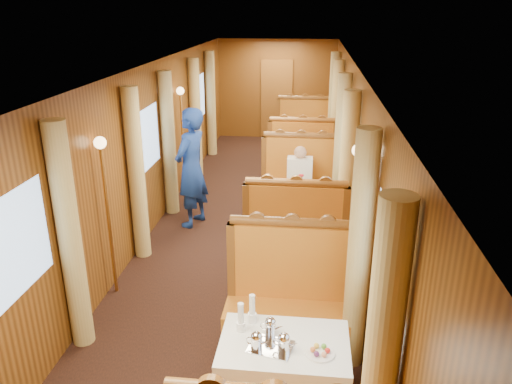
# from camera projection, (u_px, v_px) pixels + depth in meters

# --- Properties ---
(floor) EXTENTS (3.00, 12.00, 0.01)m
(floor) POSITION_uv_depth(u_px,v_px,m) (248.00, 235.00, 7.62)
(floor) COLOR black
(floor) RESTS_ON ground
(ceiling) EXTENTS (3.00, 12.00, 0.01)m
(ceiling) POSITION_uv_depth(u_px,v_px,m) (246.00, 68.00, 6.73)
(ceiling) COLOR silver
(ceiling) RESTS_ON wall_left
(wall_far) EXTENTS (3.00, 0.01, 2.50)m
(wall_far) POSITION_uv_depth(u_px,v_px,m) (277.00, 90.00, 12.75)
(wall_far) COLOR brown
(wall_far) RESTS_ON floor
(wall_left) EXTENTS (0.01, 12.00, 2.50)m
(wall_left) POSITION_uv_depth(u_px,v_px,m) (146.00, 153.00, 7.33)
(wall_left) COLOR brown
(wall_left) RESTS_ON floor
(wall_right) EXTENTS (0.01, 12.00, 2.50)m
(wall_right) POSITION_uv_depth(u_px,v_px,m) (352.00, 160.00, 7.02)
(wall_right) COLOR brown
(wall_right) RESTS_ON floor
(doorway_far) EXTENTS (0.80, 0.04, 2.00)m
(doorway_far) POSITION_uv_depth(u_px,v_px,m) (277.00, 100.00, 12.82)
(doorway_far) COLOR brown
(doorway_far) RESTS_ON floor
(table_near) EXTENTS (1.05, 0.72, 0.75)m
(table_near) POSITION_uv_depth(u_px,v_px,m) (283.00, 379.00, 4.16)
(table_near) COLOR white
(table_near) RESTS_ON floor
(banquette_near_aft) EXTENTS (1.30, 0.55, 1.34)m
(banquette_near_aft) POSITION_uv_depth(u_px,v_px,m) (289.00, 306.00, 5.08)
(banquette_near_aft) COLOR #B14813
(banquette_near_aft) RESTS_ON floor
(table_mid) EXTENTS (1.05, 0.72, 0.75)m
(table_mid) POSITION_uv_depth(u_px,v_px,m) (297.00, 214.00, 7.41)
(table_mid) COLOR white
(table_mid) RESTS_ON floor
(banquette_mid_fwd) EXTENTS (1.30, 0.55, 1.34)m
(banquette_mid_fwd) POSITION_uv_depth(u_px,v_px,m) (295.00, 242.00, 6.45)
(banquette_mid_fwd) COLOR #B14813
(banquette_mid_fwd) RESTS_ON floor
(banquette_mid_aft) EXTENTS (1.30, 0.55, 1.34)m
(banquette_mid_aft) POSITION_uv_depth(u_px,v_px,m) (299.00, 188.00, 8.33)
(banquette_mid_aft) COLOR #B14813
(banquette_mid_aft) RESTS_ON floor
(table_far) EXTENTS (1.05, 0.72, 0.75)m
(table_far) POSITION_uv_depth(u_px,v_px,m) (303.00, 150.00, 10.66)
(table_far) COLOR white
(table_far) RESTS_ON floor
(banquette_far_fwd) EXTENTS (1.30, 0.55, 1.34)m
(banquette_far_fwd) POSITION_uv_depth(u_px,v_px,m) (302.00, 162.00, 9.70)
(banquette_far_fwd) COLOR #B14813
(banquette_far_fwd) RESTS_ON floor
(banquette_far_aft) EXTENTS (1.30, 0.55, 1.34)m
(banquette_far_aft) POSITION_uv_depth(u_px,v_px,m) (304.00, 136.00, 11.59)
(banquette_far_aft) COLOR #B14813
(banquette_far_aft) RESTS_ON floor
(tea_tray) EXTENTS (0.39, 0.33, 0.01)m
(tea_tray) POSITION_uv_depth(u_px,v_px,m) (271.00, 347.00, 3.96)
(tea_tray) COLOR silver
(tea_tray) RESTS_ON table_near
(teapot_left) EXTENTS (0.17, 0.14, 0.13)m
(teapot_left) POSITION_uv_depth(u_px,v_px,m) (256.00, 343.00, 3.91)
(teapot_left) COLOR silver
(teapot_left) RESTS_ON tea_tray
(teapot_right) EXTENTS (0.19, 0.16, 0.13)m
(teapot_right) POSITION_uv_depth(u_px,v_px,m) (284.00, 345.00, 3.89)
(teapot_right) COLOR silver
(teapot_right) RESTS_ON tea_tray
(teapot_back) EXTENTS (0.17, 0.14, 0.13)m
(teapot_back) POSITION_uv_depth(u_px,v_px,m) (270.00, 329.00, 4.09)
(teapot_back) COLOR silver
(teapot_back) RESTS_ON tea_tray
(fruit_plate) EXTENTS (0.23, 0.23, 0.05)m
(fruit_plate) POSITION_uv_depth(u_px,v_px,m) (320.00, 352.00, 3.88)
(fruit_plate) COLOR white
(fruit_plate) RESTS_ON table_near
(cup_inboard) EXTENTS (0.08, 0.08, 0.26)m
(cup_inboard) POSITION_uv_depth(u_px,v_px,m) (241.00, 320.00, 4.13)
(cup_inboard) COLOR white
(cup_inboard) RESTS_ON table_near
(cup_outboard) EXTENTS (0.08, 0.08, 0.26)m
(cup_outboard) POSITION_uv_depth(u_px,v_px,m) (252.00, 311.00, 4.25)
(cup_outboard) COLOR white
(cup_outboard) RESTS_ON table_near
(rose_vase_mid) EXTENTS (0.06, 0.06, 0.36)m
(rose_vase_mid) POSITION_uv_depth(u_px,v_px,m) (301.00, 179.00, 7.24)
(rose_vase_mid) COLOR silver
(rose_vase_mid) RESTS_ON table_mid
(rose_vase_far) EXTENTS (0.06, 0.06, 0.36)m
(rose_vase_far) POSITION_uv_depth(u_px,v_px,m) (303.00, 125.00, 10.45)
(rose_vase_far) COLOR silver
(rose_vase_far) RESTS_ON table_far
(window_left_near) EXTENTS (0.01, 1.20, 0.90)m
(window_left_near) POSITION_uv_depth(u_px,v_px,m) (8.00, 251.00, 4.01)
(window_left_near) COLOR #8CADD8
(window_left_near) RESTS_ON wall_left
(curtain_left_near_b) EXTENTS (0.22, 0.22, 2.35)m
(curtain_left_near_b) POSITION_uv_depth(u_px,v_px,m) (70.00, 239.00, 4.82)
(curtain_left_near_b) COLOR tan
(curtain_left_near_b) RESTS_ON floor
(window_right_near) EXTENTS (0.01, 1.20, 0.90)m
(window_right_near) POSITION_uv_depth(u_px,v_px,m) (385.00, 271.00, 3.70)
(window_right_near) COLOR #8CADD8
(window_right_near) RESTS_ON wall_right
(curtain_right_near_a) EXTENTS (0.22, 0.22, 2.35)m
(curtain_right_near_a) POSITION_uv_depth(u_px,v_px,m) (380.00, 372.00, 3.08)
(curtain_right_near_a) COLOR tan
(curtain_right_near_a) RESTS_ON floor
(curtain_right_near_b) EXTENTS (0.22, 0.22, 2.35)m
(curtain_right_near_b) POSITION_uv_depth(u_px,v_px,m) (359.00, 254.00, 4.53)
(curtain_right_near_b) COLOR tan
(curtain_right_near_b) RESTS_ON floor
(window_left_mid) EXTENTS (0.01, 1.20, 0.90)m
(window_left_mid) POSITION_uv_depth(u_px,v_px,m) (146.00, 140.00, 7.26)
(window_left_mid) COLOR #8CADD8
(window_left_mid) RESTS_ON wall_left
(curtain_left_mid_a) EXTENTS (0.22, 0.22, 2.35)m
(curtain_left_mid_a) POSITION_uv_depth(u_px,v_px,m) (137.00, 175.00, 6.62)
(curtain_left_mid_a) COLOR tan
(curtain_left_mid_a) RESTS_ON floor
(curtain_left_mid_b) EXTENTS (0.22, 0.22, 2.35)m
(curtain_left_mid_b) POSITION_uv_depth(u_px,v_px,m) (169.00, 144.00, 8.07)
(curtain_left_mid_b) COLOR tan
(curtain_left_mid_b) RESTS_ON floor
(window_right_mid) EXTENTS (0.01, 1.20, 0.90)m
(window_right_mid) POSITION_uv_depth(u_px,v_px,m) (352.00, 146.00, 6.95)
(window_right_mid) COLOR #8CADD8
(window_right_mid) RESTS_ON wall_right
(curtain_right_mid_a) EXTENTS (0.22, 0.22, 2.35)m
(curtain_right_mid_a) POSITION_uv_depth(u_px,v_px,m) (347.00, 183.00, 6.34)
(curtain_right_mid_a) COLOR tan
(curtain_right_mid_a) RESTS_ON floor
(curtain_right_mid_b) EXTENTS (0.22, 0.22, 2.35)m
(curtain_right_mid_b) POSITION_uv_depth(u_px,v_px,m) (341.00, 150.00, 7.79)
(curtain_right_mid_b) COLOR tan
(curtain_right_mid_b) RESTS_ON floor
(window_left_far) EXTENTS (0.01, 1.20, 0.90)m
(window_left_far) POSITION_uv_depth(u_px,v_px,m) (198.00, 98.00, 10.51)
(window_left_far) COLOR #8CADD8
(window_left_far) RESTS_ON wall_left
(curtain_left_far_a) EXTENTS (0.22, 0.22, 2.35)m
(curtain_left_far_a) POSITION_uv_depth(u_px,v_px,m) (195.00, 119.00, 9.87)
(curtain_left_far_a) COLOR tan
(curtain_left_far_a) RESTS_ON floor
(curtain_left_far_b) EXTENTS (0.22, 0.22, 2.35)m
(curtain_left_far_b) POSITION_uv_depth(u_px,v_px,m) (211.00, 104.00, 11.32)
(curtain_left_far_b) COLOR tan
(curtain_left_far_b) RESTS_ON floor
(window_right_far) EXTENTS (0.01, 1.20, 0.90)m
(window_right_far) POSITION_uv_depth(u_px,v_px,m) (340.00, 101.00, 10.21)
(window_right_far) COLOR #8CADD8
(window_right_far) RESTS_ON wall_right
(curtain_right_far_a) EXTENTS (0.22, 0.22, 2.35)m
(curtain_right_far_a) POSITION_uv_depth(u_px,v_px,m) (336.00, 122.00, 9.59)
(curtain_right_far_a) COLOR tan
(curtain_right_far_a) RESTS_ON floor
(curtain_right_far_b) EXTENTS (0.22, 0.22, 2.35)m
(curtain_right_far_b) POSITION_uv_depth(u_px,v_px,m) (333.00, 107.00, 11.04)
(curtain_right_far_b) COLOR tan
(curtain_right_far_b) RESTS_ON floor
(sconce_left_fore) EXTENTS (0.14, 0.14, 1.95)m
(sconce_left_fore) POSITION_uv_depth(u_px,v_px,m) (105.00, 185.00, 5.65)
(sconce_left_fore) COLOR #BF8C3F
(sconce_left_fore) RESTS_ON floor
(sconce_right_fore) EXTENTS (0.14, 0.14, 1.95)m
(sconce_right_fore) POSITION_uv_depth(u_px,v_px,m) (355.00, 195.00, 5.36)
(sconce_right_fore) COLOR #BF8C3F
(sconce_right_fore) RESTS_ON floor
(sconce_left_aft) EXTENTS (0.14, 0.14, 1.95)m
(sconce_left_aft) POSITION_uv_depth(u_px,v_px,m) (182.00, 119.00, 8.90)
(sconce_left_aft) COLOR #BF8C3F
(sconce_left_aft) RESTS_ON floor
(sconce_right_aft) EXTENTS (0.14, 0.14, 1.95)m
(sconce_right_aft) POSITION_uv_depth(u_px,v_px,m) (340.00, 123.00, 8.61)
(sconce_right_aft) COLOR #BF8C3F
(sconce_right_aft) RESTS_ON floor
(steward) EXTENTS (0.64, 0.79, 1.87)m
(steward) POSITION_uv_depth(u_px,v_px,m) (191.00, 168.00, 7.68)
(steward) COLOR navy
(steward) RESTS_ON floor
(passenger) EXTENTS (0.40, 0.44, 0.76)m
(passenger) POSITION_uv_depth(u_px,v_px,m) (300.00, 175.00, 7.97)
(passenger) COLOR beige
(passenger) RESTS_ON banquette_mid_aft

